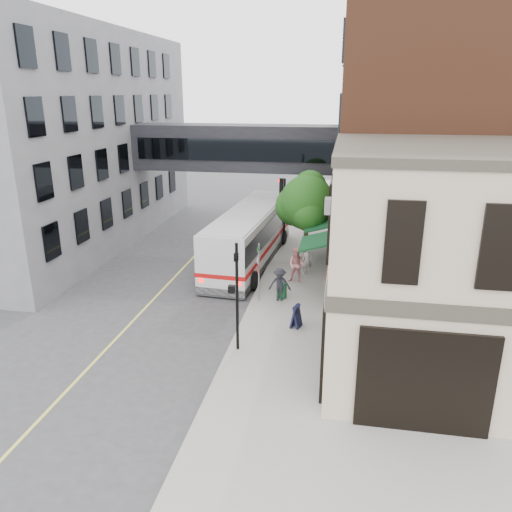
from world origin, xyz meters
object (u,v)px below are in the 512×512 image
at_px(pedestrian_b, 297,265).
at_px(sandwich_board, 296,316).
at_px(newspaper_box, 282,290).
at_px(bus, 250,234).
at_px(pedestrian_c, 280,284).
at_px(pedestrian_a, 307,261).

bearing_deg(pedestrian_b, sandwich_board, -74.79).
bearing_deg(newspaper_box, bus, 132.30).
xyz_separation_m(newspaper_box, sandwich_board, (1.05, -3.16, 0.11)).
relative_size(bus, pedestrian_c, 7.22).
xyz_separation_m(bus, pedestrian_a, (3.69, -2.00, -0.86)).
xyz_separation_m(bus, sandwich_board, (3.77, -8.78, -1.17)).
height_order(pedestrian_b, newspaper_box, pedestrian_b).
xyz_separation_m(bus, newspaper_box, (2.72, -5.62, -1.28)).
relative_size(pedestrian_b, pedestrian_c, 1.14).
bearing_deg(bus, sandwich_board, -66.75).
relative_size(pedestrian_a, sandwich_board, 1.59).
bearing_deg(pedestrian_c, pedestrian_a, 67.98).
relative_size(pedestrian_a, newspaper_box, 2.03).
distance_m(pedestrian_c, newspaper_box, 0.57).
bearing_deg(newspaper_box, pedestrian_c, -84.33).
distance_m(bus, newspaper_box, 6.37).
height_order(bus, pedestrian_a, bus).
distance_m(pedestrian_a, pedestrian_b, 1.36).
height_order(pedestrian_a, newspaper_box, pedestrian_a).
bearing_deg(bus, pedestrian_b, -45.50).
bearing_deg(bus, pedestrian_c, -66.02).
distance_m(bus, pedestrian_b, 4.65).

